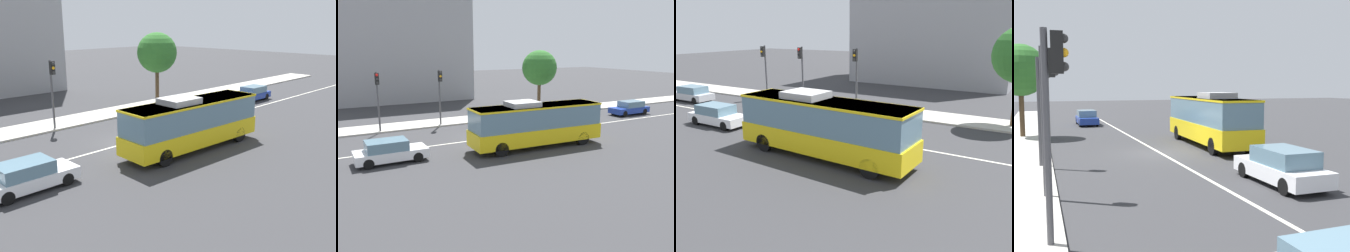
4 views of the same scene
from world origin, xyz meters
The scene contains 8 objects.
ground_plane centered at (0.00, 0.00, 0.00)m, with size 160.00×160.00×0.00m, color #333335.
sidewalk_kerb centered at (0.00, 7.68, 0.07)m, with size 80.00×3.36×0.14m, color #B2ADA3.
lane_centre_line centered at (0.00, 0.00, 0.01)m, with size 76.00×0.16×0.01m, color silver.
transit_bus centered at (1.71, -3.85, 1.81)m, with size 10.10×2.92×3.46m.
sedan_white centered at (-8.52, -2.42, 0.72)m, with size 4.50×1.82×1.46m.
sedan_blue centered at (17.97, 2.14, 0.72)m, with size 4.50×1.82×1.46m.
traffic_light_mid_block centered at (-2.11, 6.36, 3.56)m, with size 0.33×0.62×5.20m.
street_tree_kerbside_left centered at (9.74, 7.72, 4.99)m, with size 3.81×3.81×6.92m.
Camera 1 is at (-16.03, -19.23, 7.83)m, focal length 41.25 mm.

